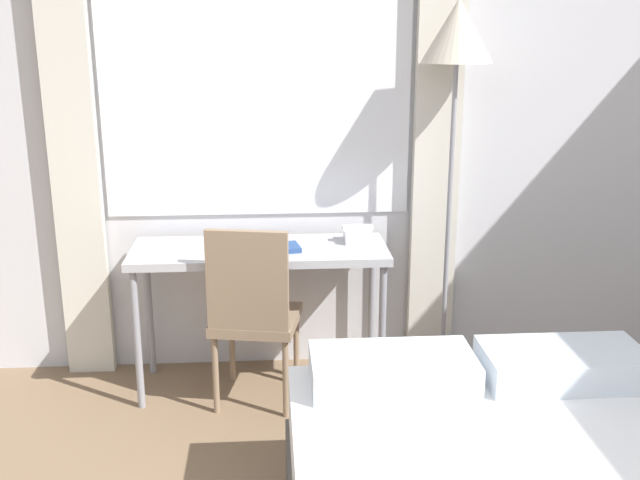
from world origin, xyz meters
TOP-DOWN VIEW (x-y plane):
  - wall_back_with_window at (-0.06, 2.96)m, footprint 5.70×0.13m
  - desk at (-0.48, 2.65)m, footprint 1.26×0.46m
  - desk_chair at (-0.51, 2.44)m, footprint 0.47×0.47m
  - standing_lamp at (0.48, 2.69)m, footprint 0.34×0.34m
  - telephone at (0.02, 2.71)m, footprint 0.15×0.13m
  - book at (-0.39, 2.59)m, footprint 0.23×0.18m

SIDE VIEW (x-z plane):
  - desk_chair at x=-0.51m, z-range 0.05..0.97m
  - desk at x=-0.48m, z-range 0.30..1.05m
  - book at x=-0.39m, z-range 0.75..0.77m
  - telephone at x=0.02m, z-range 0.74..0.83m
  - wall_back_with_window at x=-0.06m, z-range 0.00..2.70m
  - standing_lamp at x=0.48m, z-range 0.71..2.64m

